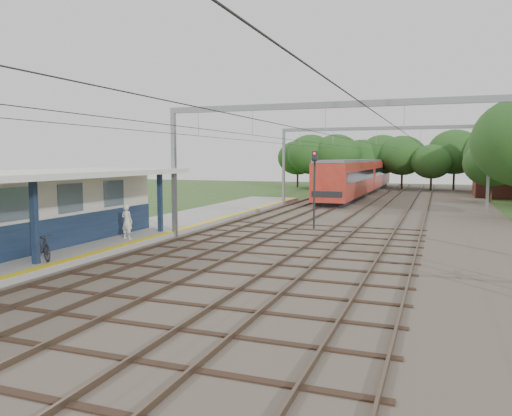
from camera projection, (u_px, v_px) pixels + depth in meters
The scene contains 11 objects.
ground at pixel (41, 350), 11.35m from camera, with size 160.00×160.00×0.00m, color #2D4C1E.
ballast_bed at pixel (377, 215), 37.97m from camera, with size 18.00×90.00×0.10m, color #473D33.
platform at pixel (125, 235), 26.98m from camera, with size 5.00×52.00×0.35m, color gray.
yellow_stripe at pixel (161, 234), 26.19m from camera, with size 0.45×52.00×0.01m, color yellow.
rail_tracks at pixel (344, 212), 38.82m from camera, with size 11.80×88.00×0.15m.
catenary_system at pixel (361, 141), 33.23m from camera, with size 17.22×88.00×7.00m.
tree_band at pixel (402, 153), 62.86m from camera, with size 31.72×30.88×8.82m.
person at pixel (127, 222), 24.69m from camera, with size 0.63×0.42×1.73m, color silver.
bicycle at pixel (42, 246), 19.55m from camera, with size 0.51×1.82×1.09m, color black.
train at pixel (361, 175), 59.98m from camera, with size 3.11×38.73×4.07m.
signal_post at pixel (314, 179), 29.82m from camera, with size 0.37×0.31×4.77m.
Camera 1 is at (8.39, -8.60, 4.35)m, focal length 35.00 mm.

